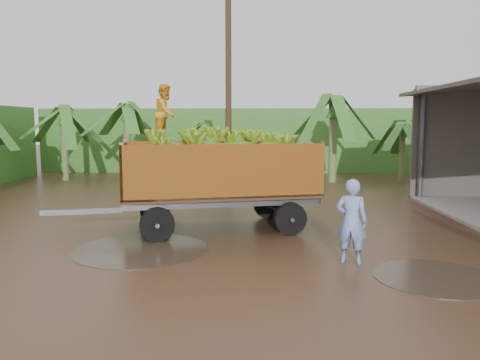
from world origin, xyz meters
The scene contains 6 objects.
ground centered at (0.00, 0.00, 0.00)m, with size 100.00×100.00×0.00m, color black.
hedge_north centered at (-2.00, 16.00, 1.80)m, with size 22.00×3.00×3.60m, color #2D661E.
banana_trailer centered at (-1.70, 0.49, 1.48)m, with size 6.92×3.50×3.77m.
man_blue centered at (1.19, -2.45, 0.84)m, with size 0.61×0.40×1.68m, color #738CD3.
utility_pole centered at (-1.84, 7.50, 4.19)m, with size 1.20×0.24×8.28m.
banana_plants centered at (-5.11, 6.47, 1.91)m, with size 24.81×20.20×4.22m.
Camera 1 is at (-0.66, -11.54, 2.74)m, focal length 35.00 mm.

